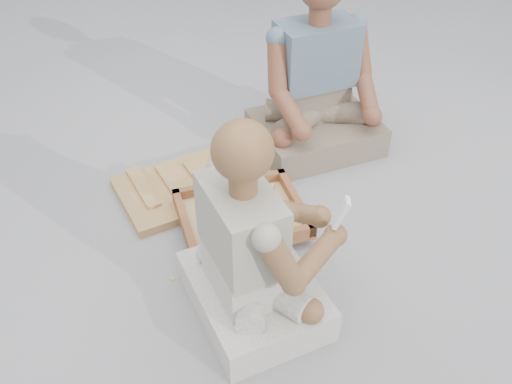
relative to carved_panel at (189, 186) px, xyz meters
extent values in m
plane|color=#A1A2A6|center=(0.36, -0.58, -0.02)|extent=(60.00, 60.00, 0.00)
cube|color=#8E5E36|center=(0.00, 0.00, 0.00)|extent=(0.74, 0.60, 0.04)
cube|color=brown|center=(0.20, -0.30, 0.03)|extent=(0.57, 0.48, 0.02)
cube|color=brown|center=(0.18, -0.11, 0.06)|extent=(0.53, 0.09, 0.05)
cube|color=brown|center=(0.22, -0.49, 0.06)|extent=(0.53, 0.09, 0.05)
cube|color=brown|center=(0.45, -0.27, 0.06)|extent=(0.08, 0.42, 0.05)
cube|color=brown|center=(-0.05, -0.33, 0.06)|extent=(0.08, 0.42, 0.05)
cube|color=#D1BD7B|center=(0.20, -0.30, 0.04)|extent=(0.50, 0.41, 0.01)
cube|color=silver|center=(0.09, -0.23, 0.06)|extent=(0.10, 0.13, 0.00)
cylinder|color=#A28755|center=(0.15, -0.32, 0.06)|extent=(0.06, 0.07, 0.02)
cube|color=silver|center=(0.10, -0.37, 0.06)|extent=(0.10, 0.13, 0.00)
cylinder|color=#A28755|center=(0.16, -0.28, 0.06)|extent=(0.06, 0.07, 0.02)
cube|color=silver|center=(0.18, -0.33, 0.05)|extent=(0.15, 0.03, 0.00)
cylinder|color=#A28755|center=(0.29, -0.32, 0.05)|extent=(0.07, 0.03, 0.02)
cube|color=silver|center=(0.17, -0.29, 0.07)|extent=(0.15, 0.04, 0.00)
cylinder|color=#A28755|center=(0.28, -0.27, 0.07)|extent=(0.07, 0.03, 0.02)
cube|color=silver|center=(0.17, -0.22, 0.05)|extent=(0.15, 0.05, 0.00)
cylinder|color=#A28755|center=(0.28, -0.25, 0.05)|extent=(0.07, 0.04, 0.02)
cube|color=silver|center=(0.30, -0.26, 0.06)|extent=(0.09, 0.14, 0.00)
cylinder|color=#A28755|center=(0.35, -0.17, 0.06)|extent=(0.05, 0.07, 0.02)
cube|color=silver|center=(0.25, -0.40, 0.05)|extent=(0.15, 0.02, 0.00)
cylinder|color=#A28755|center=(0.36, -0.40, 0.05)|extent=(0.07, 0.03, 0.02)
cube|color=silver|center=(0.11, -0.31, 0.06)|extent=(0.10, 0.13, 0.00)
cylinder|color=#A28755|center=(0.18, -0.23, 0.06)|extent=(0.06, 0.07, 0.02)
cube|color=silver|center=(0.32, -0.30, 0.07)|extent=(0.15, 0.05, 0.00)
cylinder|color=#A28755|center=(0.43, -0.32, 0.07)|extent=(0.07, 0.04, 0.02)
cube|color=#D1BD7B|center=(0.41, -0.34, -0.02)|extent=(0.02, 0.02, 0.00)
cube|color=#D1BD7B|center=(0.47, 0.00, -0.02)|extent=(0.02, 0.02, 0.00)
cube|color=#D1BD7B|center=(-0.05, -0.26, -0.02)|extent=(0.02, 0.02, 0.00)
cube|color=#D1BD7B|center=(-0.09, -0.22, -0.02)|extent=(0.02, 0.02, 0.00)
cube|color=#D1BD7B|center=(0.12, -0.10, -0.02)|extent=(0.02, 0.02, 0.00)
cube|color=#D1BD7B|center=(0.12, -0.06, -0.02)|extent=(0.02, 0.02, 0.00)
cube|color=#D1BD7B|center=(0.02, -0.40, -0.02)|extent=(0.02, 0.02, 0.00)
cube|color=#D1BD7B|center=(0.27, -0.14, -0.02)|extent=(0.02, 0.02, 0.00)
cube|color=#D1BD7B|center=(0.14, 0.03, -0.02)|extent=(0.02, 0.02, 0.00)
cube|color=#D1BD7B|center=(0.47, 0.09, -0.02)|extent=(0.02, 0.02, 0.00)
cube|color=#D1BD7B|center=(0.11, -0.51, -0.02)|extent=(0.02, 0.02, 0.00)
cube|color=#D1BD7B|center=(0.43, -0.37, -0.02)|extent=(0.02, 0.02, 0.00)
cube|color=#D1BD7B|center=(-0.09, -0.55, -0.02)|extent=(0.02, 0.02, 0.00)
cube|color=#D1BD7B|center=(-0.12, -0.55, -0.02)|extent=(0.02, 0.02, 0.00)
cube|color=silver|center=(0.17, -0.75, 0.05)|extent=(0.54, 0.62, 0.14)
cube|color=silver|center=(0.12, -0.76, 0.20)|extent=(0.25, 0.33, 0.16)
cube|color=#9E9A8C|center=(0.13, -0.76, 0.42)|extent=(0.28, 0.37, 0.27)
sphere|color=brown|center=(0.13, -0.76, 0.71)|extent=(0.19, 0.19, 0.19)
sphere|color=brown|center=(0.44, -0.62, 0.28)|extent=(0.09, 0.09, 0.09)
sphere|color=brown|center=(0.47, -0.73, 0.28)|extent=(0.09, 0.09, 0.09)
cube|color=#7B6F58|center=(0.68, 0.25, 0.06)|extent=(0.68, 0.58, 0.15)
cube|color=#7B6F58|center=(0.67, 0.31, 0.23)|extent=(0.36, 0.27, 0.19)
cube|color=slate|center=(0.67, 0.30, 0.47)|extent=(0.41, 0.30, 0.31)
sphere|color=brown|center=(0.90, 0.08, 0.24)|extent=(0.10, 0.10, 0.10)
sphere|color=brown|center=(0.54, 0.01, 0.24)|extent=(0.10, 0.10, 0.10)
cube|color=white|center=(0.48, -0.73, 0.38)|extent=(0.07, 0.06, 0.12)
cube|color=black|center=(0.48, -0.73, 0.40)|extent=(0.02, 0.04, 0.04)
camera|label=1|loc=(-0.09, -2.12, 1.68)|focal=40.00mm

